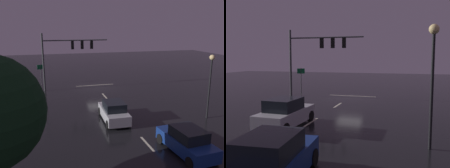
{
  "view_description": "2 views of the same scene",
  "coord_description": "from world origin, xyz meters",
  "views": [
    {
      "loc": [
        6.42,
        30.2,
        7.84
      ],
      "look_at": [
        0.02,
        7.16,
        2.14
      ],
      "focal_mm": 39.89,
      "sensor_mm": 36.0,
      "label": 1
    },
    {
      "loc": [
        -6.05,
        24.7,
        4.09
      ],
      "look_at": [
        -1.18,
        7.95,
        2.25
      ],
      "focal_mm": 41.37,
      "sensor_mm": 36.0,
      "label": 2
    }
  ],
  "objects": [
    {
      "name": "ground_plane",
      "position": [
        0.0,
        0.0,
        0.0
      ],
      "size": [
        80.0,
        80.0,
        0.0
      ],
      "primitive_type": "plane",
      "color": "black"
    },
    {
      "name": "traffic_signal_assembly",
      "position": [
        3.62,
        -0.24,
        4.81
      ],
      "size": [
        7.93,
        0.47,
        6.89
      ],
      "color": "#383A3D",
      "rests_on": "ground_plane"
    },
    {
      "name": "lane_dash_far",
      "position": [
        0.0,
        4.0,
        0.0
      ],
      "size": [
        0.16,
        2.2,
        0.01
      ],
      "primitive_type": "cube",
      "rotation": [
        0.0,
        0.0,
        1.57
      ],
      "color": "beige",
      "rests_on": "ground_plane"
    },
    {
      "name": "lane_dash_mid",
      "position": [
        0.0,
        10.0,
        0.0
      ],
      "size": [
        0.16,
        2.2,
        0.01
      ],
      "primitive_type": "cube",
      "rotation": [
        0.0,
        0.0,
        1.57
      ],
      "color": "beige",
      "rests_on": "ground_plane"
    },
    {
      "name": "lane_dash_near",
      "position": [
        0.0,
        16.0,
        0.0
      ],
      "size": [
        0.16,
        2.2,
        0.01
      ],
      "primitive_type": "cube",
      "rotation": [
        0.0,
        0.0,
        1.57
      ],
      "color": "beige",
      "rests_on": "ground_plane"
    },
    {
      "name": "stop_bar",
      "position": [
        0.0,
        -1.43,
        0.0
      ],
      "size": [
        5.0,
        0.16,
        0.01
      ],
      "primitive_type": "cube",
      "color": "beige",
      "rests_on": "ground_plane"
    },
    {
      "name": "car_approaching",
      "position": [
        1.03,
        11.36,
        0.8
      ],
      "size": [
        2.02,
        4.42,
        1.7
      ],
      "color": "#B7B7BC",
      "rests_on": "ground_plane"
    },
    {
      "name": "car_distant",
      "position": [
        -1.85,
        17.75,
        0.8
      ],
      "size": [
        2.18,
        4.47,
        1.7
      ],
      "color": "navy",
      "rests_on": "ground_plane"
    },
    {
      "name": "street_lamp_left_kerb",
      "position": [
        -6.86,
        12.92,
        3.79
      ],
      "size": [
        0.44,
        0.44,
        5.47
      ],
      "color": "black",
      "rests_on": "ground_plane"
    },
    {
      "name": "route_sign",
      "position": [
        6.83,
        -3.67,
        1.98
      ],
      "size": [
        0.89,
        0.29,
        2.75
      ],
      "color": "#383A3D",
      "rests_on": "ground_plane"
    }
  ]
}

